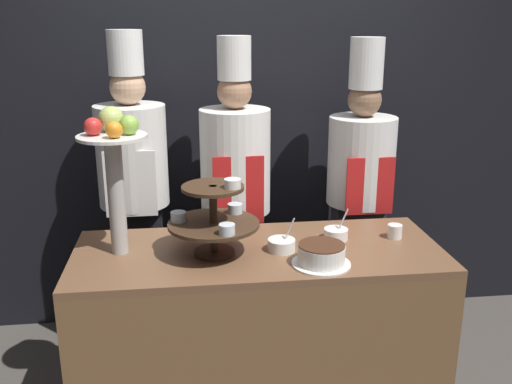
# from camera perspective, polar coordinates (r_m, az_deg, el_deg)

# --- Properties ---
(wall_back) EXTENTS (10.00, 0.06, 2.80)m
(wall_back) POSITION_cam_1_polar(r_m,az_deg,el_deg) (3.53, -1.87, 8.76)
(wall_back) COLOR black
(wall_back) RESTS_ON ground_plane
(buffet_counter) EXTENTS (1.72, 0.69, 0.87)m
(buffet_counter) POSITION_cam_1_polar(r_m,az_deg,el_deg) (2.87, 0.25, -13.81)
(buffet_counter) COLOR brown
(buffet_counter) RESTS_ON ground_plane
(tiered_stand) EXTENTS (0.41, 0.41, 0.37)m
(tiered_stand) POSITION_cam_1_polar(r_m,az_deg,el_deg) (2.56, -4.20, -2.50)
(tiered_stand) COLOR #3D2819
(tiered_stand) RESTS_ON buffet_counter
(fruit_pedestal) EXTENTS (0.31, 0.31, 0.66)m
(fruit_pedestal) POSITION_cam_1_polar(r_m,az_deg,el_deg) (2.59, -14.02, 3.45)
(fruit_pedestal) COLOR #B2ADA8
(fruit_pedestal) RESTS_ON buffet_counter
(cake_round) EXTENTS (0.26, 0.26, 0.10)m
(cake_round) POSITION_cam_1_polar(r_m,az_deg,el_deg) (2.51, 6.56, -6.27)
(cake_round) COLOR white
(cake_round) RESTS_ON buffet_counter
(cup_white) EXTENTS (0.07, 0.07, 0.07)m
(cup_white) POSITION_cam_1_polar(r_m,az_deg,el_deg) (2.88, 13.71, -3.85)
(cup_white) COLOR white
(cup_white) RESTS_ON buffet_counter
(serving_bowl_near) EXTENTS (0.13, 0.13, 0.16)m
(serving_bowl_near) POSITION_cam_1_polar(r_m,az_deg,el_deg) (2.65, 2.57, -5.30)
(serving_bowl_near) COLOR white
(serving_bowl_near) RESTS_ON buffet_counter
(serving_bowl_far) EXTENTS (0.12, 0.12, 0.16)m
(serving_bowl_far) POSITION_cam_1_polar(r_m,az_deg,el_deg) (2.81, 8.01, -4.16)
(serving_bowl_far) COLOR white
(serving_bowl_far) RESTS_ON buffet_counter
(chef_left) EXTENTS (0.38, 0.38, 1.85)m
(chef_left) POSITION_cam_1_polar(r_m,az_deg,el_deg) (3.24, -12.11, 0.67)
(chef_left) COLOR black
(chef_left) RESTS_ON ground_plane
(chef_center_left) EXTENTS (0.39, 0.39, 1.82)m
(chef_center_left) POSITION_cam_1_polar(r_m,az_deg,el_deg) (3.24, -2.06, 0.54)
(chef_center_left) COLOR #38332D
(chef_center_left) RESTS_ON ground_plane
(chef_center_right) EXTENTS (0.39, 0.39, 1.81)m
(chef_center_right) POSITION_cam_1_polar(r_m,az_deg,el_deg) (3.39, 10.36, 0.70)
(chef_center_right) COLOR #28282D
(chef_center_right) RESTS_ON ground_plane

